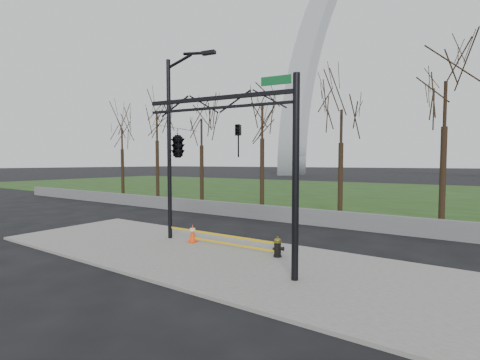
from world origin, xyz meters
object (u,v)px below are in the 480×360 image
Objects in this scene: street_light at (173,135)px; traffic_signal_mast at (197,142)px; fire_hydrant at (278,247)px; traffic_cone at (193,233)px.

street_light reaches higher than traffic_signal_mast.
fire_hydrant is 6.70m from street_light.
fire_hydrant is at bearing 0.38° from traffic_cone.
street_light is at bearing 167.97° from fire_hydrant.
street_light is (-1.14, 0.07, 4.21)m from traffic_cone.
traffic_signal_mast is (3.44, -2.38, -0.55)m from street_light.
fire_hydrant is 0.96× the size of traffic_cone.
traffic_signal_mast is (-1.74, -2.34, 3.71)m from fire_hydrant.
traffic_signal_mast reaches higher than fire_hydrant.
traffic_signal_mast is (2.30, -2.31, 3.67)m from traffic_cone.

